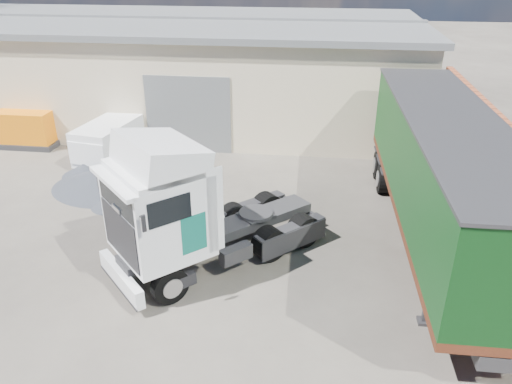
# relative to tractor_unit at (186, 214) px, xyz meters

# --- Properties ---
(ground) EXTENTS (120.00, 120.00, 0.00)m
(ground) POSITION_rel_tractor_unit_xyz_m (-0.37, -0.47, -1.86)
(ground) COLOR #2A2722
(ground) RESTS_ON ground
(warehouse) EXTENTS (30.60, 12.60, 5.42)m
(warehouse) POSITION_rel_tractor_unit_xyz_m (-6.37, 15.52, 0.80)
(warehouse) COLOR beige
(warehouse) RESTS_ON ground
(tractor_unit) EXTENTS (6.42, 6.27, 4.43)m
(tractor_unit) POSITION_rel_tractor_unit_xyz_m (0.00, 0.00, 0.00)
(tractor_unit) COLOR black
(tractor_unit) RESTS_ON ground
(box_trailer) EXTENTS (2.95, 13.01, 4.31)m
(box_trailer) POSITION_rel_tractor_unit_xyz_m (7.53, 2.60, 0.77)
(box_trailer) COLOR #2D2D30
(box_trailer) RESTS_ON ground
(panel_van) EXTENTS (2.43, 4.51, 1.75)m
(panel_van) POSITION_rel_tractor_unit_xyz_m (-5.67, 8.18, -0.96)
(panel_van) COLOR black
(panel_van) RESTS_ON ground
(orange_skip) EXTENTS (2.82, 1.77, 1.76)m
(orange_skip) POSITION_rel_tractor_unit_xyz_m (-10.37, 9.33, -1.10)
(orange_skip) COLOR #2D2D30
(orange_skip) RESTS_ON ground
(gravel_heap) EXTENTS (5.35, 5.35, 0.85)m
(gravel_heap) POSITION_rel_tractor_unit_xyz_m (-5.09, 5.02, -1.47)
(gravel_heap) COLOR black
(gravel_heap) RESTS_ON ground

